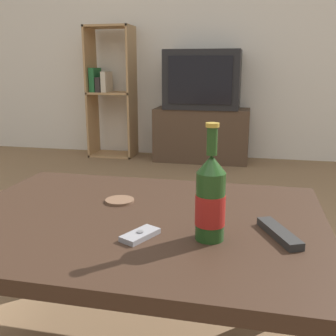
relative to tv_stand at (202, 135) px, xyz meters
name	(u,v)px	position (x,y,z in m)	size (l,w,h in m)	color
back_wall	(225,25)	(0.18, 0.26, 1.04)	(8.00, 0.05, 2.60)	silver
coffee_table	(138,238)	(0.18, -2.77, 0.16)	(1.07, 0.79, 0.48)	#332116
tv_stand	(202,135)	(0.00, 0.00, 0.00)	(0.91, 0.37, 0.52)	#4C3828
television	(203,80)	(0.00, 0.00, 0.53)	(0.71, 0.40, 0.55)	black
bookshelf	(109,91)	(-0.96, 0.04, 0.41)	(0.46, 0.30, 1.30)	tan
beer_bottle	(210,199)	(0.40, -2.88, 0.33)	(0.08, 0.08, 0.29)	#1E4219
cell_phone	(140,235)	(0.23, -2.91, 0.23)	(0.09, 0.12, 0.02)	gray
remote_control	(279,233)	(0.57, -2.83, 0.23)	(0.11, 0.18, 0.02)	#282828
coaster	(120,201)	(0.08, -2.66, 0.23)	(0.09, 0.09, 0.01)	brown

